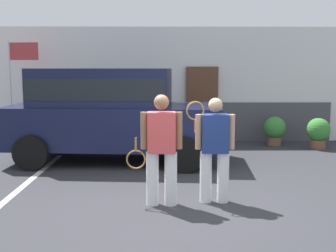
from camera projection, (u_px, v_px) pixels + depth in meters
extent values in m
plane|color=#2D2D33|center=(187.00, 206.00, 6.31)|extent=(40.00, 40.00, 0.00)
cube|color=silver|center=(31.00, 180.00, 7.77)|extent=(0.12, 4.40, 0.01)
cube|color=white|center=(176.00, 85.00, 11.92)|extent=(10.36, 0.30, 3.19)
cube|color=#4C4C51|center=(176.00, 122.00, 11.87)|extent=(8.70, 0.10, 1.10)
cube|color=brown|center=(202.00, 104.00, 11.78)|extent=(0.90, 0.06, 2.10)
cube|color=#141938|center=(115.00, 125.00, 9.29)|extent=(4.72, 2.21, 0.90)
cube|color=#141938|center=(103.00, 87.00, 9.18)|extent=(3.01, 1.95, 0.80)
cube|color=black|center=(103.00, 88.00, 9.19)|extent=(2.96, 1.97, 0.44)
cylinder|color=black|center=(186.00, 139.00, 10.19)|extent=(0.74, 0.31, 0.72)
cylinder|color=black|center=(184.00, 154.00, 8.31)|extent=(0.74, 0.31, 0.72)
cylinder|color=black|center=(61.00, 137.00, 10.38)|extent=(0.74, 0.31, 0.72)
cylinder|color=black|center=(31.00, 153.00, 8.50)|extent=(0.74, 0.31, 0.72)
cylinder|color=white|center=(171.00, 179.00, 6.32)|extent=(0.19, 0.19, 0.81)
cylinder|color=white|center=(152.00, 179.00, 6.32)|extent=(0.19, 0.19, 0.81)
cube|color=#E04C4C|center=(161.00, 132.00, 6.22)|extent=(0.42, 0.26, 0.60)
sphere|color=#8C6647|center=(161.00, 102.00, 6.16)|extent=(0.22, 0.22, 0.22)
cylinder|color=#8C6647|center=(179.00, 130.00, 6.22)|extent=(0.10, 0.10, 0.55)
cylinder|color=#8C6647|center=(144.00, 131.00, 6.21)|extent=(0.10, 0.10, 0.55)
torus|color=olive|center=(136.00, 160.00, 6.32)|extent=(0.37, 0.03, 0.37)
cylinder|color=olive|center=(136.00, 144.00, 6.29)|extent=(0.03, 0.03, 0.20)
cylinder|color=white|center=(223.00, 177.00, 6.46)|extent=(0.18, 0.18, 0.78)
cylinder|color=white|center=(206.00, 177.00, 6.46)|extent=(0.18, 0.18, 0.78)
cube|color=navy|center=(215.00, 133.00, 6.37)|extent=(0.40, 0.25, 0.58)
sphere|color=tan|center=(215.00, 105.00, 6.31)|extent=(0.22, 0.22, 0.22)
cylinder|color=tan|center=(231.00, 132.00, 6.36)|extent=(0.10, 0.10, 0.53)
cylinder|color=tan|center=(199.00, 132.00, 6.36)|extent=(0.10, 0.10, 0.53)
torus|color=olive|center=(195.00, 111.00, 6.37)|extent=(0.29, 0.11, 0.29)
cylinder|color=olive|center=(195.00, 126.00, 6.40)|extent=(0.03, 0.03, 0.20)
cylinder|color=brown|center=(274.00, 141.00, 11.26)|extent=(0.38, 0.38, 0.23)
sphere|color=#387F33|center=(275.00, 128.00, 11.21)|extent=(0.59, 0.59, 0.59)
cylinder|color=brown|center=(318.00, 144.00, 10.80)|extent=(0.39, 0.39, 0.24)
sphere|color=#387F33|center=(318.00, 130.00, 10.75)|extent=(0.60, 0.60, 0.60)
cylinder|color=silver|center=(11.00, 94.00, 11.03)|extent=(0.05, 0.05, 2.77)
cube|color=#B23838|center=(24.00, 51.00, 10.88)|extent=(0.75, 0.08, 0.45)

